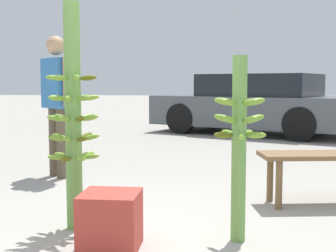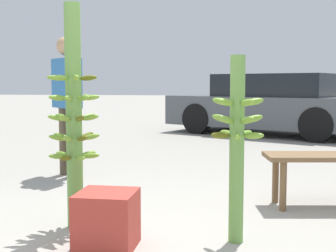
{
  "view_description": "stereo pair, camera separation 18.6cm",
  "coord_description": "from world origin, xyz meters",
  "views": [
    {
      "loc": [
        0.45,
        -2.97,
        1.11
      ],
      "look_at": [
        0.09,
        0.56,
        0.78
      ],
      "focal_mm": 50.0,
      "sensor_mm": 36.0,
      "label": 1
    },
    {
      "loc": [
        0.64,
        -2.95,
        1.11
      ],
      "look_at": [
        0.09,
        0.56,
        0.78
      ],
      "focal_mm": 50.0,
      "sensor_mm": 36.0,
      "label": 2
    }
  ],
  "objects": [
    {
      "name": "ground_plane",
      "position": [
        0.0,
        0.0,
        0.0
      ],
      "size": [
        80.0,
        80.0,
        0.0
      ],
      "primitive_type": "plane",
      "color": "#9E998E"
    },
    {
      "name": "banana_stalk_left",
      "position": [
        -0.61,
        0.43,
        0.85
      ],
      "size": [
        0.4,
        0.4,
        1.71
      ],
      "color": "#6B9E47",
      "rests_on": "ground_plane"
    },
    {
      "name": "banana_stalk_center",
      "position": [
        0.61,
        0.27,
        0.7
      ],
      "size": [
        0.37,
        0.38,
        1.3
      ],
      "color": "#6B9E47",
      "rests_on": "ground_plane"
    },
    {
      "name": "vendor_person",
      "position": [
        -1.4,
        2.34,
        0.98
      ],
      "size": [
        0.53,
        0.53,
        1.65
      ],
      "rotation": [
        0.0,
        0.0,
        -0.78
      ],
      "color": "brown",
      "rests_on": "ground_plane"
    },
    {
      "name": "market_bench",
      "position": [
        1.54,
        1.37,
        0.4
      ],
      "size": [
        1.41,
        0.61,
        0.48
      ],
      "rotation": [
        0.0,
        0.0,
        0.15
      ],
      "color": "brown",
      "rests_on": "ground_plane"
    },
    {
      "name": "parked_car",
      "position": [
        1.29,
        7.4,
        0.64
      ],
      "size": [
        4.63,
        3.56,
        1.3
      ],
      "rotation": [
        0.0,
        0.0,
        1.1
      ],
      "color": "#4C5156",
      "rests_on": "ground_plane"
    },
    {
      "name": "produce_crate",
      "position": [
        -0.24,
        0.02,
        0.19
      ],
      "size": [
        0.38,
        0.38,
        0.38
      ],
      "color": "#B2382D",
      "rests_on": "ground_plane"
    }
  ]
}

